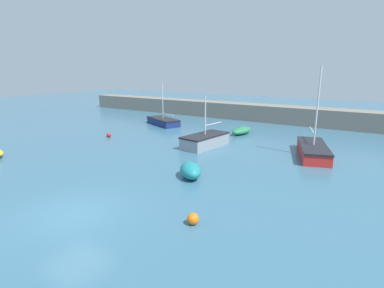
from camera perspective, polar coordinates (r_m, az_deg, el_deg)
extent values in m
cube|color=#38667F|center=(14.13, -21.52, -12.73)|extent=(120.00, 120.00, 0.20)
cube|color=slate|center=(36.61, 15.53, 5.57)|extent=(57.47, 2.73, 1.92)
ellipsoid|color=#287A4C|center=(29.00, 9.44, 2.52)|extent=(1.55, 2.97, 0.67)
cube|color=navy|center=(33.54, -5.50, 4.18)|extent=(4.84, 3.43, 0.64)
cube|color=black|center=(33.47, -5.52, 4.82)|extent=(4.94, 3.50, 0.12)
cylinder|color=silver|center=(33.22, -5.60, 8.09)|extent=(0.09, 0.09, 3.96)
cylinder|color=silver|center=(32.40, -4.59, 5.64)|extent=(2.10, 0.97, 0.07)
cube|color=gray|center=(23.92, 2.49, 0.51)|extent=(2.37, 4.35, 0.88)
cube|color=black|center=(23.81, 2.50, 1.69)|extent=(2.42, 4.44, 0.12)
cylinder|color=silver|center=(23.53, 2.54, 5.32)|extent=(0.10, 0.10, 3.17)
cylinder|color=silver|center=(24.51, 4.08, 3.86)|extent=(0.37, 2.15, 0.08)
cube|color=red|center=(22.95, 22.04, -1.30)|extent=(3.26, 5.46, 0.73)
cube|color=black|center=(22.85, 22.13, -0.27)|extent=(3.32, 5.57, 0.12)
cylinder|color=silver|center=(22.38, 22.77, 6.48)|extent=(0.11, 0.11, 5.55)
cylinder|color=silver|center=(24.05, 21.90, 2.40)|extent=(0.96, 2.72, 0.09)
ellipsoid|color=teal|center=(17.11, -0.31, -5.02)|extent=(2.23, 2.24, 0.89)
sphere|color=red|center=(28.34, -15.57, 1.66)|extent=(0.41, 0.41, 0.41)
sphere|color=orange|center=(12.30, 0.17, -14.06)|extent=(0.48, 0.48, 0.48)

